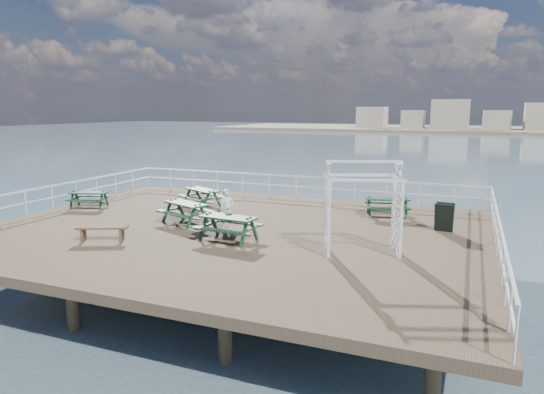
{
  "coord_description": "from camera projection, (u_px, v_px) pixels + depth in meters",
  "views": [
    {
      "loc": [
        7.91,
        -15.58,
        4.38
      ],
      "look_at": [
        1.14,
        0.94,
        1.1
      ],
      "focal_mm": 32.0,
      "sensor_mm": 36.0,
      "label": 1
    }
  ],
  "objects": [
    {
      "name": "flat_bench_near",
      "position": [
        102.0,
        230.0,
        16.19
      ],
      "size": [
        1.72,
        1.06,
        0.49
      ],
      "rotation": [
        0.0,
        0.0,
        0.42
      ],
      "color": "brown",
      "rests_on": "ground"
    },
    {
      "name": "trellis_arbor",
      "position": [
        362.0,
        212.0,
        14.69
      ],
      "size": [
        2.57,
        1.94,
        2.85
      ],
      "rotation": [
        0.0,
        0.0,
        0.35
      ],
      "color": "silver",
      "rests_on": "ground"
    },
    {
      "name": "person",
      "position": [
        227.0,
        209.0,
        17.62
      ],
      "size": [
        0.65,
        0.62,
        1.5
      ],
      "primitive_type": "imported",
      "rotation": [
        0.0,
        0.0,
        0.64
      ],
      "color": "white",
      "rests_on": "ground"
    },
    {
      "name": "railing",
      "position": [
        260.0,
        194.0,
        20.12
      ],
      "size": [
        17.77,
        13.76,
        1.1
      ],
      "color": "silver",
      "rests_on": "ground"
    },
    {
      "name": "picnic_table_a",
      "position": [
        89.0,
        196.0,
        21.7
      ],
      "size": [
        1.94,
        1.74,
        0.78
      ],
      "rotation": [
        0.0,
        0.0,
        0.32
      ],
      "color": "#163D22",
      "rests_on": "ground"
    },
    {
      "name": "picnic_table_d",
      "position": [
        185.0,
        208.0,
        18.66
      ],
      "size": [
        2.28,
        2.08,
        0.91
      ],
      "rotation": [
        0.0,
        0.0,
        -0.37
      ],
      "color": "#163D22",
      "rests_on": "ground"
    },
    {
      "name": "sea_backdrop",
      "position": [
        490.0,
        126.0,
        135.33
      ],
      "size": [
        300.0,
        300.0,
        9.2
      ],
      "color": "#456174",
      "rests_on": "ground"
    },
    {
      "name": "picnic_table_c",
      "position": [
        387.0,
        203.0,
        19.9
      ],
      "size": [
        2.06,
        1.83,
        0.85
      ],
      "rotation": [
        0.0,
        0.0,
        0.27
      ],
      "color": "#163D22",
      "rests_on": "ground"
    },
    {
      "name": "ground",
      "position": [
        234.0,
        232.0,
        17.95
      ],
      "size": [
        18.0,
        14.0,
        0.3
      ],
      "primitive_type": "cube",
      "color": "brown",
      "rests_on": "ground"
    },
    {
      "name": "picnic_table_e",
      "position": [
        228.0,
        223.0,
        16.22
      ],
      "size": [
        2.05,
        1.71,
        0.93
      ],
      "rotation": [
        0.0,
        0.0,
        -0.09
      ],
      "color": "#163D22",
      "rests_on": "ground"
    },
    {
      "name": "sandwich_board",
      "position": [
        444.0,
        218.0,
        17.37
      ],
      "size": [
        0.68,
        0.53,
        1.05
      ],
      "rotation": [
        0.0,
        0.0,
        -0.09
      ],
      "color": "black",
      "rests_on": "ground"
    },
    {
      "name": "picnic_table_b",
      "position": [
        202.0,
        194.0,
        21.86
      ],
      "size": [
        2.29,
        2.13,
        0.89
      ],
      "rotation": [
        0.0,
        0.0,
        -0.45
      ],
      "color": "#163D22",
      "rests_on": "ground"
    }
  ]
}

